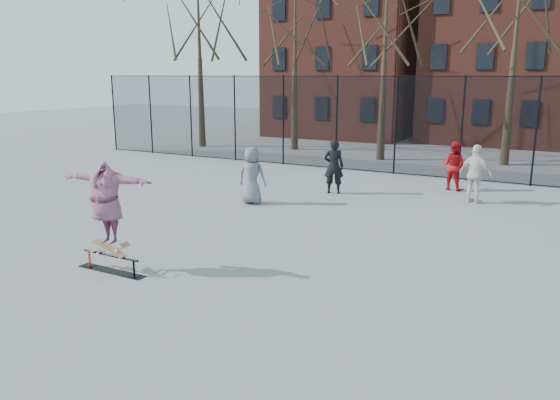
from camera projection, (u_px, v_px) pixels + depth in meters
The scene contains 10 objects.
ground at pixel (265, 282), 10.82m from camera, with size 100.00×100.00×0.00m, color slate.
skate_rail at pixel (111, 265), 11.35m from camera, with size 1.70×0.26×0.37m.
skateboard at pixel (110, 252), 11.30m from camera, with size 0.89×0.21×0.11m, color olive, non-canonical shape.
skater at pixel (107, 210), 11.10m from camera, with size 2.08×0.57×1.69m, color #683689.
bystander_grey at pixel (252, 175), 17.21m from camera, with size 0.89×0.58×1.82m, color slate.
bystander_black at pixel (334, 166), 18.73m from camera, with size 0.68×0.45×1.88m, color black.
bystander_red at pixel (454, 166), 19.31m from camera, with size 0.84×0.66×1.73m, color #AD0F16.
bystander_white at pixel (476, 174), 17.30m from camera, with size 1.10×0.46×1.87m, color silver.
fence at pixel (430, 126), 21.49m from camera, with size 34.03×0.07×4.00m.
rowhouses at pixel (502, 38), 31.36m from camera, with size 29.00×7.00×13.00m.
Camera 1 is at (5.15, -8.79, 4.00)m, focal length 35.00 mm.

